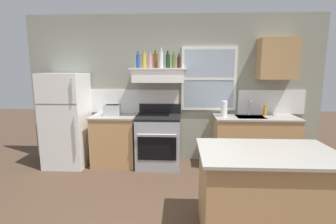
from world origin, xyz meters
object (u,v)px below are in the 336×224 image
object	(u,v)px
toaster	(112,110)
bottle_blue_liqueur	(138,61)
refrigerator	(67,120)
bottle_dark_green_wine	(168,61)
kitchen_island	(265,193)
bottle_amber_wine	(156,61)
bottle_rose_pink	(150,61)
paper_towel_roll	(224,109)
stove_range	(159,141)
bottle_brown_stout	(179,62)
bottle_champagne_gold_foil	(144,61)
bottle_olive_oil_square	(174,61)
bottle_clear_tall	(161,59)
dish_soap_bottle	(265,111)

from	to	relation	value
toaster	bottle_blue_liqueur	size ratio (longest dim) A/B	1.02
refrigerator	bottle_dark_green_wine	size ratio (longest dim) A/B	5.67
toaster	kitchen_island	world-z (taller)	toaster
bottle_amber_wine	bottle_rose_pink	bearing A→B (deg)	-168.71
paper_towel_roll	stove_range	bearing A→B (deg)	-178.13
bottle_brown_stout	bottle_champagne_gold_foil	bearing A→B (deg)	-178.17
bottle_champagne_gold_foil	bottle_dark_green_wine	distance (m)	0.42
bottle_olive_oil_square	toaster	bearing A→B (deg)	-178.38
bottle_rose_pink	bottle_olive_oil_square	size ratio (longest dim) A/B	1.04
bottle_brown_stout	bottle_blue_liqueur	bearing A→B (deg)	-176.74
bottle_brown_stout	bottle_rose_pink	bearing A→B (deg)	-177.76
bottle_olive_oil_square	kitchen_island	size ratio (longest dim) A/B	0.19
refrigerator	bottle_blue_liqueur	world-z (taller)	bottle_blue_liqueur
bottle_dark_green_wine	refrigerator	bearing A→B (deg)	-175.98
bottle_clear_tall	bottle_brown_stout	size ratio (longest dim) A/B	1.40
dish_soap_bottle	kitchen_island	world-z (taller)	dish_soap_bottle
stove_range	bottle_rose_pink	bearing A→B (deg)	138.97
bottle_blue_liqueur	bottle_amber_wine	xyz separation A→B (m)	(0.30, 0.04, 0.01)
bottle_rose_pink	kitchen_island	xyz separation A→B (m)	(1.43, -1.96, -1.41)
bottle_amber_wine	bottle_brown_stout	world-z (taller)	bottle_amber_wine
bottle_rose_pink	bottle_brown_stout	bearing A→B (deg)	2.24
bottle_blue_liqueur	bottle_brown_stout	world-z (taller)	bottle_blue_liqueur
bottle_blue_liqueur	bottle_dark_green_wine	xyz separation A→B (m)	(0.52, -0.01, 0.00)
bottle_champagne_gold_foil	bottle_rose_pink	bearing A→B (deg)	-0.16
bottle_clear_tall	toaster	bearing A→B (deg)	-178.48
refrigerator	kitchen_island	distance (m)	3.46
bottle_rose_pink	bottle_dark_green_wine	bearing A→B (deg)	-5.22
bottle_olive_oil_square	paper_towel_roll	distance (m)	1.20
dish_soap_bottle	refrigerator	bearing A→B (deg)	-177.40
bottle_champagne_gold_foil	paper_towel_roll	distance (m)	1.63
stove_range	kitchen_island	xyz separation A→B (m)	(1.28, -1.83, -0.01)
toaster	bottle_rose_pink	distance (m)	1.09
bottle_blue_liqueur	bottle_olive_oil_square	bearing A→B (deg)	-4.00
bottle_clear_tall	bottle_rose_pink	bearing A→B (deg)	160.26
bottle_rose_pink	bottle_champagne_gold_foil	bearing A→B (deg)	179.84
bottle_champagne_gold_foil	bottle_dark_green_wine	bearing A→B (deg)	-3.95
stove_range	bottle_olive_oil_square	size ratio (longest dim) A/B	4.04
refrigerator	bottle_amber_wine	bearing A→B (deg)	6.25
stove_range	bottle_brown_stout	distance (m)	1.44
bottle_blue_liqueur	bottle_olive_oil_square	distance (m)	0.62
bottle_rose_pink	bottle_dark_green_wine	size ratio (longest dim) A/B	0.96
bottle_champagne_gold_foil	dish_soap_bottle	world-z (taller)	bottle_champagne_gold_foil
bottle_champagne_gold_foil	bottle_clear_tall	bearing A→B (deg)	-13.32
bottle_rose_pink	paper_towel_roll	distance (m)	1.54
bottle_clear_tall	kitchen_island	xyz separation A→B (m)	(1.23, -1.89, -1.43)
bottle_blue_liqueur	refrigerator	bearing A→B (deg)	-174.04
bottle_brown_stout	kitchen_island	size ratio (longest dim) A/B	0.18
bottle_brown_stout	dish_soap_bottle	xyz separation A→B (m)	(1.53, -0.01, -0.85)
bottle_clear_tall	bottle_olive_oil_square	xyz separation A→B (m)	(0.21, 0.01, -0.03)
toaster	kitchen_island	size ratio (longest dim) A/B	0.21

